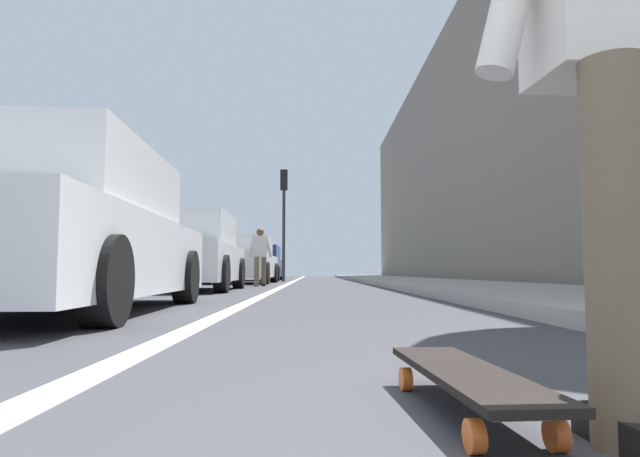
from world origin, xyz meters
TOP-DOWN VIEW (x-y plane):
  - ground_plane at (10.00, 0.00)m, footprint 80.00×80.00m
  - lane_stripe_white at (20.00, 1.06)m, footprint 52.00×0.16m
  - sidewalk_curb at (18.00, -2.95)m, footprint 52.00×3.20m
  - building_facade at (22.00, -5.46)m, footprint 40.00×1.20m
  - skateboard at (0.98, -0.11)m, footprint 0.85×0.25m
  - skater_person at (0.83, -0.46)m, footprint 0.47×0.72m
  - parked_car_near at (4.56, 2.54)m, footprint 4.63×2.04m
  - parked_car_mid at (10.49, 2.75)m, footprint 4.13×1.97m
  - parked_car_far at (17.42, 2.55)m, footprint 4.51×2.03m
  - parked_car_end at (23.45, 2.65)m, footprint 4.46×2.05m
  - traffic_light at (21.26, 1.46)m, footprint 0.33×0.28m
  - pedestrian_distant at (13.82, 1.65)m, footprint 0.42×0.65m

SIDE VIEW (x-z plane):
  - ground_plane at x=10.00m, z-range 0.00..0.00m
  - lane_stripe_white at x=20.00m, z-range 0.00..0.01m
  - sidewalk_curb at x=18.00m, z-range 0.00..0.13m
  - skateboard at x=0.98m, z-range 0.04..0.15m
  - parked_car_near at x=4.56m, z-range -0.03..1.43m
  - parked_car_end at x=23.45m, z-range -0.03..1.44m
  - parked_car_mid at x=10.49m, z-range -0.03..1.47m
  - parked_car_far at x=17.42m, z-range -0.02..1.47m
  - pedestrian_distant at x=13.82m, z-range 0.11..1.59m
  - skater_person at x=0.83m, z-range 0.12..1.76m
  - traffic_light at x=21.26m, z-range 0.83..5.20m
  - building_facade at x=22.00m, z-range 0.00..10.07m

